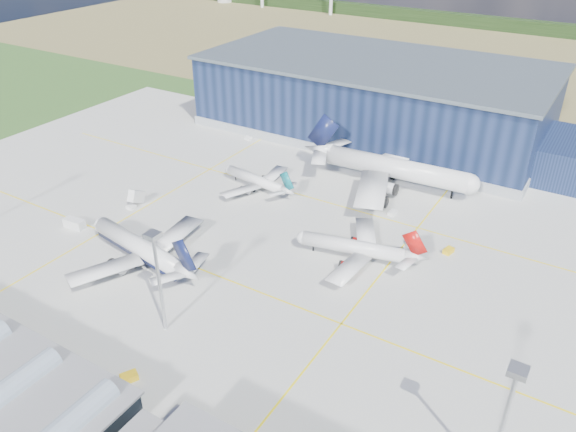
% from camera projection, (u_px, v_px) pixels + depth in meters
% --- Properties ---
extents(ground, '(600.00, 600.00, 0.00)m').
position_uv_depth(ground, '(217.00, 246.00, 141.36)').
color(ground, '#26491B').
rests_on(ground, ground).
extents(apron, '(220.00, 160.00, 0.08)m').
position_uv_depth(apron, '(240.00, 229.00, 148.74)').
color(apron, '#9E9E99').
rests_on(apron, ground).
extents(farmland, '(600.00, 220.00, 0.01)m').
position_uv_depth(farmland, '(467.00, 57.00, 303.95)').
color(farmland, olive).
rests_on(farmland, ground).
extents(treeline, '(600.00, 8.00, 8.00)m').
position_uv_depth(treeline, '(503.00, 24.00, 361.07)').
color(treeline, black).
rests_on(treeline, ground).
extents(hangar, '(145.00, 62.00, 26.10)m').
position_uv_depth(hangar, '(381.00, 101.00, 204.35)').
color(hangar, '#101B37').
rests_on(hangar, ground).
extents(light_mast_center, '(2.60, 2.60, 23.00)m').
position_uv_depth(light_mast_center, '(157.00, 267.00, 106.96)').
color(light_mast_center, '#B7B9BE').
rests_on(light_mast_center, ground).
extents(light_mast_east, '(2.60, 2.60, 23.00)m').
position_uv_depth(light_mast_east, '(508.00, 408.00, 77.57)').
color(light_mast_east, '#B7B9BE').
rests_on(light_mast_east, ground).
extents(airliner_navy, '(44.85, 44.15, 12.75)m').
position_uv_depth(airliner_navy, '(138.00, 239.00, 132.61)').
color(airliner_navy, silver).
rests_on(airliner_navy, ground).
extents(airliner_red, '(38.15, 37.60, 10.56)m').
position_uv_depth(airliner_red, '(354.00, 240.00, 133.96)').
color(airliner_red, silver).
rests_on(airliner_red, ground).
extents(airliner_widebody, '(58.09, 56.94, 18.13)m').
position_uv_depth(airliner_widebody, '(397.00, 158.00, 166.11)').
color(airliner_widebody, silver).
rests_on(airliner_widebody, ground).
extents(airliner_regional, '(31.53, 31.03, 9.02)m').
position_uv_depth(airliner_regional, '(256.00, 175.00, 166.77)').
color(airliner_regional, silver).
rests_on(airliner_regional, ground).
extents(gse_tug_b, '(3.28, 3.69, 1.34)m').
position_uv_depth(gse_tug_b, '(129.00, 377.00, 102.28)').
color(gse_tug_b, yellow).
rests_on(gse_tug_b, ground).
extents(gse_van_a, '(6.03, 3.09, 2.53)m').
position_uv_depth(gse_van_a, '(74.00, 223.00, 148.71)').
color(gse_van_a, silver).
rests_on(gse_van_a, ground).
extents(gse_cart_a, '(2.19, 2.97, 1.18)m').
position_uv_depth(gse_cart_a, '(393.00, 213.00, 154.95)').
color(gse_cart_a, silver).
rests_on(gse_cart_a, ground).
extents(gse_tug_c, '(2.40, 3.22, 1.27)m').
position_uv_depth(gse_tug_c, '(448.00, 251.00, 138.45)').
color(gse_tug_c, yellow).
rests_on(gse_tug_c, ground).
extents(gse_cart_b, '(2.83, 2.08, 1.14)m').
position_uv_depth(gse_cart_b, '(248.00, 138.00, 202.18)').
color(gse_cart_b, silver).
rests_on(gse_cart_b, ground).
extents(airstair, '(2.99, 5.63, 3.42)m').
position_uv_depth(airstair, '(137.00, 200.00, 159.34)').
color(airstair, silver).
rests_on(airstair, ground).
extents(car_a, '(3.99, 1.63, 1.36)m').
position_uv_depth(car_a, '(115.00, 393.00, 98.96)').
color(car_a, '#99999E').
rests_on(car_a, ground).
extents(car_b, '(4.13, 2.05, 1.30)m').
position_uv_depth(car_b, '(74.00, 370.00, 103.83)').
color(car_b, '#99999E').
rests_on(car_b, ground).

